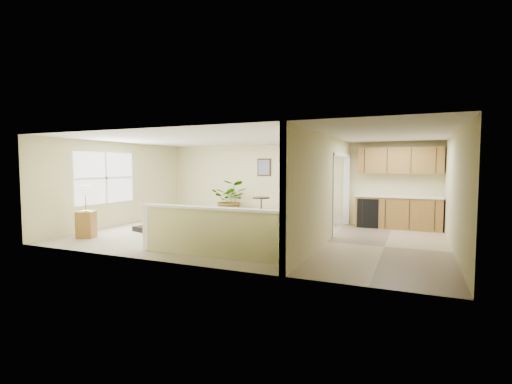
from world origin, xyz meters
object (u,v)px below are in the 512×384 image
at_px(loveseat, 298,215).
at_px(small_plant, 329,220).
at_px(palm_plant, 231,200).
at_px(piano, 165,212).
at_px(accent_table, 261,206).
at_px(lamp_stand, 86,216).
at_px(piano_bench, 183,225).

distance_m(loveseat, small_plant, 0.96).
bearing_deg(small_plant, palm_plant, 176.80).
bearing_deg(piano, palm_plant, 92.82).
distance_m(loveseat, palm_plant, 2.47).
relative_size(piano, loveseat, 1.21).
distance_m(accent_table, small_plant, 2.19).
distance_m(piano, lamp_stand, 2.01).
distance_m(piano_bench, lamp_stand, 2.40).
height_order(piano, loveseat, piano).
xyz_separation_m(piano_bench, palm_plant, (-0.17, 3.04, 0.39)).
relative_size(loveseat, small_plant, 3.11).
height_order(piano, accent_table, piano).
bearing_deg(lamp_stand, piano_bench, 32.95).
relative_size(palm_plant, lamp_stand, 1.06).
relative_size(palm_plant, small_plant, 2.91).
xyz_separation_m(piano, small_plant, (4.06, 2.49, -0.32)).
relative_size(loveseat, lamp_stand, 1.13).
bearing_deg(small_plant, piano_bench, -138.47).
bearing_deg(loveseat, lamp_stand, -122.14).
bearing_deg(accent_table, loveseat, -1.21).
bearing_deg(loveseat, piano_bench, -115.00).
relative_size(piano, piano_bench, 2.31).
bearing_deg(small_plant, piano, -148.47).
distance_m(small_plant, lamp_stand, 6.66).
height_order(piano_bench, loveseat, loveseat).
distance_m(piano_bench, accent_table, 3.00).
xyz_separation_m(loveseat, small_plant, (0.96, 0.08, -0.08)).
relative_size(accent_table, small_plant, 1.68).
relative_size(piano_bench, small_plant, 1.63).
distance_m(piano, palm_plant, 2.77).
xyz_separation_m(loveseat, accent_table, (-1.21, 0.03, 0.23)).
height_order(small_plant, lamp_stand, lamp_stand).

